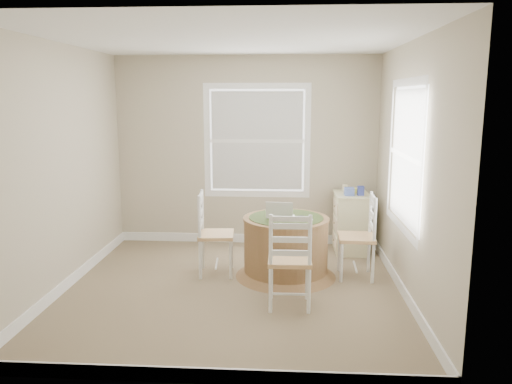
{
  "coord_description": "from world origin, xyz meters",
  "views": [
    {
      "loc": [
        0.57,
        -5.05,
        2.04
      ],
      "look_at": [
        0.22,
        0.45,
        0.99
      ],
      "focal_mm": 35.0,
      "sensor_mm": 36.0,
      "label": 1
    }
  ],
  "objects_px": {
    "chair_right": "(356,237)",
    "laptop": "(280,215)",
    "chair_near": "(290,260)",
    "chair_left": "(216,234)",
    "round_table": "(286,244)",
    "corner_chest": "(351,223)"
  },
  "relations": [
    {
      "from": "chair_near",
      "to": "laptop",
      "type": "height_order",
      "value": "chair_near"
    },
    {
      "from": "chair_left",
      "to": "chair_near",
      "type": "relative_size",
      "value": 1.0
    },
    {
      "from": "chair_near",
      "to": "corner_chest",
      "type": "xyz_separation_m",
      "value": [
        0.82,
        1.84,
        -0.08
      ]
    },
    {
      "from": "corner_chest",
      "to": "chair_left",
      "type": "bearing_deg",
      "value": -150.88
    },
    {
      "from": "chair_left",
      "to": "laptop",
      "type": "xyz_separation_m",
      "value": [
        0.74,
        -0.05,
        0.25
      ]
    },
    {
      "from": "chair_right",
      "to": "round_table",
      "type": "bearing_deg",
      "value": -86.88
    },
    {
      "from": "chair_right",
      "to": "corner_chest",
      "type": "height_order",
      "value": "chair_right"
    },
    {
      "from": "round_table",
      "to": "corner_chest",
      "type": "distance_m",
      "value": 1.31
    },
    {
      "from": "chair_left",
      "to": "laptop",
      "type": "height_order",
      "value": "chair_left"
    },
    {
      "from": "laptop",
      "to": "chair_right",
      "type": "bearing_deg",
      "value": -171.27
    },
    {
      "from": "laptop",
      "to": "round_table",
      "type": "bearing_deg",
      "value": -156.8
    },
    {
      "from": "chair_left",
      "to": "chair_right",
      "type": "relative_size",
      "value": 1.0
    },
    {
      "from": "chair_near",
      "to": "corner_chest",
      "type": "distance_m",
      "value": 2.01
    },
    {
      "from": "round_table",
      "to": "corner_chest",
      "type": "xyz_separation_m",
      "value": [
        0.86,
        0.99,
        0.02
      ]
    },
    {
      "from": "laptop",
      "to": "corner_chest",
      "type": "height_order",
      "value": "laptop"
    },
    {
      "from": "chair_left",
      "to": "corner_chest",
      "type": "relative_size",
      "value": 1.2
    },
    {
      "from": "chair_right",
      "to": "laptop",
      "type": "distance_m",
      "value": 0.9
    },
    {
      "from": "round_table",
      "to": "chair_near",
      "type": "height_order",
      "value": "chair_near"
    },
    {
      "from": "laptop",
      "to": "corner_chest",
      "type": "relative_size",
      "value": 0.42
    },
    {
      "from": "round_table",
      "to": "chair_right",
      "type": "distance_m",
      "value": 0.81
    },
    {
      "from": "chair_right",
      "to": "corner_chest",
      "type": "bearing_deg",
      "value": 178.44
    },
    {
      "from": "chair_right",
      "to": "laptop",
      "type": "height_order",
      "value": "chair_right"
    }
  ]
}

